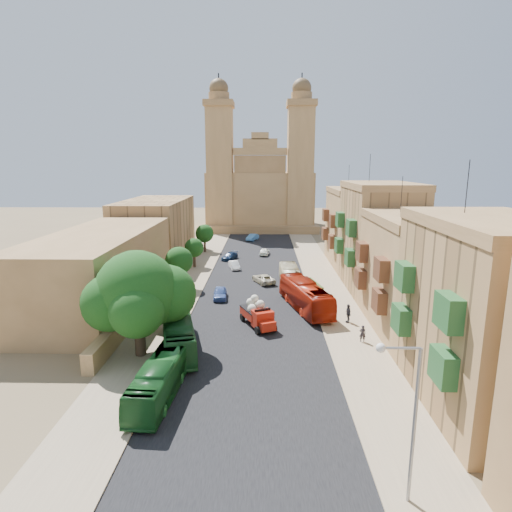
{
  "coord_description": "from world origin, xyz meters",
  "views": [
    {
      "loc": [
        1.13,
        -30.05,
        16.12
      ],
      "look_at": [
        0.0,
        26.0,
        4.0
      ],
      "focal_mm": 30.0,
      "sensor_mm": 36.0,
      "label": 1
    }
  ],
  "objects_px": {
    "ficus_tree": "(138,295)",
    "red_truck": "(258,313)",
    "street_tree_d": "(205,234)",
    "bus_green_south": "(160,379)",
    "pedestrian_c": "(348,313)",
    "streetlamp": "(406,404)",
    "bus_green_north": "(178,332)",
    "bus_cream_east": "(290,278)",
    "church": "(260,191)",
    "street_tree_a": "(156,287)",
    "street_tree_c": "(194,248)",
    "car_white_b": "(264,252)",
    "street_tree_b": "(179,261)",
    "car_blue_b": "(252,237)",
    "car_white_a": "(234,265)",
    "pedestrian_a": "(362,334)",
    "olive_pickup": "(308,291)",
    "car_blue_a": "(220,293)",
    "car_cream": "(263,279)",
    "car_dkblue": "(230,256)",
    "bus_red_east": "(305,296)"
  },
  "relations": [
    {
      "from": "streetlamp",
      "to": "bus_green_south",
      "type": "relative_size",
      "value": 0.87
    },
    {
      "from": "ficus_tree",
      "to": "red_truck",
      "type": "distance_m",
      "value": 12.68
    },
    {
      "from": "street_tree_a",
      "to": "car_white_b",
      "type": "distance_m",
      "value": 35.26
    },
    {
      "from": "streetlamp",
      "to": "bus_green_north",
      "type": "distance_m",
      "value": 22.72
    },
    {
      "from": "car_dkblue",
      "to": "car_blue_b",
      "type": "bearing_deg",
      "value": 101.44
    },
    {
      "from": "church",
      "to": "street_tree_a",
      "type": "distance_m",
      "value": 67.61
    },
    {
      "from": "car_white_b",
      "to": "car_cream",
      "type": "bearing_deg",
      "value": 99.1
    },
    {
      "from": "bus_red_east",
      "to": "car_cream",
      "type": "relative_size",
      "value": 2.57
    },
    {
      "from": "street_tree_c",
      "to": "car_blue_b",
      "type": "bearing_deg",
      "value": 70.73
    },
    {
      "from": "car_white_a",
      "to": "pedestrian_a",
      "type": "height_order",
      "value": "pedestrian_a"
    },
    {
      "from": "ficus_tree",
      "to": "red_truck",
      "type": "bearing_deg",
      "value": 34.48
    },
    {
      "from": "car_white_b",
      "to": "church",
      "type": "bearing_deg",
      "value": -78.52
    },
    {
      "from": "ficus_tree",
      "to": "streetlamp",
      "type": "distance_m",
      "value": 23.45
    },
    {
      "from": "car_blue_a",
      "to": "bus_red_east",
      "type": "bearing_deg",
      "value": -24.41
    },
    {
      "from": "church",
      "to": "street_tree_b",
      "type": "bearing_deg",
      "value": -100.38
    },
    {
      "from": "car_blue_a",
      "to": "car_white_b",
      "type": "xyz_separation_m",
      "value": [
        5.4,
        25.54,
        -0.04
      ]
    },
    {
      "from": "church",
      "to": "bus_green_north",
      "type": "bearing_deg",
      "value": -95.07
    },
    {
      "from": "church",
      "to": "street_tree_b",
      "type": "xyz_separation_m",
      "value": [
        -10.0,
        -54.61,
        -5.77
      ]
    },
    {
      "from": "street_tree_a",
      "to": "pedestrian_a",
      "type": "bearing_deg",
      "value": -13.62
    },
    {
      "from": "street_tree_b",
      "to": "car_blue_b",
      "type": "height_order",
      "value": "street_tree_b"
    },
    {
      "from": "car_white_b",
      "to": "car_blue_b",
      "type": "xyz_separation_m",
      "value": [
        -2.59,
        15.13,
        0.04
      ]
    },
    {
      "from": "streetlamp",
      "to": "pedestrian_c",
      "type": "height_order",
      "value": "streetlamp"
    },
    {
      "from": "car_blue_b",
      "to": "pedestrian_a",
      "type": "relative_size",
      "value": 2.54
    },
    {
      "from": "olive_pickup",
      "to": "car_blue_b",
      "type": "xyz_separation_m",
      "value": [
        -7.95,
        40.45,
        -0.31
      ]
    },
    {
      "from": "streetlamp",
      "to": "car_white_b",
      "type": "relative_size",
      "value": 2.2
    },
    {
      "from": "street_tree_c",
      "to": "streetlamp",
      "type": "height_order",
      "value": "streetlamp"
    },
    {
      "from": "olive_pickup",
      "to": "bus_green_north",
      "type": "bearing_deg",
      "value": -131.54
    },
    {
      "from": "car_white_a",
      "to": "car_cream",
      "type": "distance_m",
      "value": 9.22
    },
    {
      "from": "car_dkblue",
      "to": "car_blue_b",
      "type": "distance_m",
      "value": 19.2
    },
    {
      "from": "car_white_b",
      "to": "car_dkblue",
      "type": "bearing_deg",
      "value": 41.77
    },
    {
      "from": "olive_pickup",
      "to": "street_tree_a",
      "type": "bearing_deg",
      "value": -154.13
    },
    {
      "from": "street_tree_b",
      "to": "bus_green_north",
      "type": "height_order",
      "value": "street_tree_b"
    },
    {
      "from": "street_tree_b",
      "to": "car_blue_b",
      "type": "relative_size",
      "value": 1.37
    },
    {
      "from": "street_tree_a",
      "to": "pedestrian_c",
      "type": "height_order",
      "value": "street_tree_a"
    },
    {
      "from": "ficus_tree",
      "to": "bus_red_east",
      "type": "height_order",
      "value": "ficus_tree"
    },
    {
      "from": "car_white_a",
      "to": "bus_green_north",
      "type": "bearing_deg",
      "value": -110.21
    },
    {
      "from": "street_tree_d",
      "to": "red_truck",
      "type": "height_order",
      "value": "street_tree_d"
    },
    {
      "from": "church",
      "to": "pedestrian_c",
      "type": "distance_m",
      "value": 67.85
    },
    {
      "from": "red_truck",
      "to": "pedestrian_c",
      "type": "bearing_deg",
      "value": 7.41
    },
    {
      "from": "car_white_a",
      "to": "street_tree_c",
      "type": "bearing_deg",
      "value": 155.57
    },
    {
      "from": "bus_green_north",
      "to": "car_cream",
      "type": "height_order",
      "value": "bus_green_north"
    },
    {
      "from": "street_tree_a",
      "to": "pedestrian_a",
      "type": "relative_size",
      "value": 3.4
    },
    {
      "from": "car_cream",
      "to": "street_tree_a",
      "type": "bearing_deg",
      "value": 29.53
    },
    {
      "from": "olive_pickup",
      "to": "bus_green_north",
      "type": "height_order",
      "value": "bus_green_north"
    },
    {
      "from": "streetlamp",
      "to": "pedestrian_a",
      "type": "distance_m",
      "value": 19.76
    },
    {
      "from": "bus_green_north",
      "to": "bus_cream_east",
      "type": "height_order",
      "value": "bus_green_north"
    },
    {
      "from": "street_tree_c",
      "to": "red_truck",
      "type": "height_order",
      "value": "street_tree_c"
    },
    {
      "from": "olive_pickup",
      "to": "car_blue_b",
      "type": "relative_size",
      "value": 1.28
    },
    {
      "from": "bus_green_south",
      "to": "pedestrian_c",
      "type": "height_order",
      "value": "bus_green_south"
    },
    {
      "from": "car_white_a",
      "to": "car_white_b",
      "type": "xyz_separation_m",
      "value": [
        4.72,
        10.43,
        0.02
      ]
    }
  ]
}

